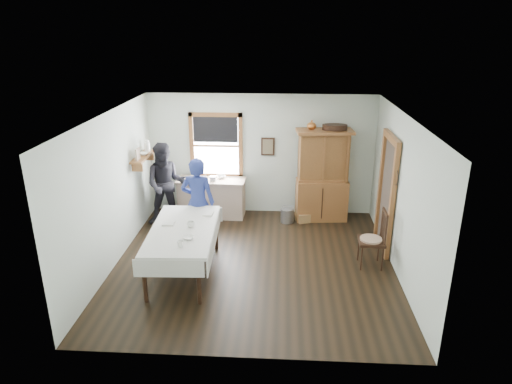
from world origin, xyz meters
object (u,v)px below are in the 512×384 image
(pail, at_px, (287,215))
(wicker_basket, at_px, (305,217))
(china_hutch, at_px, (322,176))
(dining_table, at_px, (184,251))
(spindle_chair, at_px, (372,239))
(figure_dark, at_px, (166,187))
(work_counter, at_px, (212,198))
(woman_blue, at_px, (198,206))

(pail, bearing_deg, wicker_basket, 6.39)
(china_hutch, height_order, pail, china_hutch)
(dining_table, relative_size, spindle_chair, 1.98)
(pail, height_order, wicker_basket, pail)
(china_hutch, bearing_deg, figure_dark, -177.08)
(china_hutch, bearing_deg, pail, -167.03)
(spindle_chair, distance_m, wicker_basket, 2.22)
(work_counter, distance_m, wicker_basket, 2.12)
(dining_table, bearing_deg, spindle_chair, 7.81)
(china_hutch, relative_size, figure_dark, 1.21)
(dining_table, distance_m, figure_dark, 2.26)
(figure_dark, bearing_deg, work_counter, 18.83)
(work_counter, distance_m, spindle_chair, 3.80)
(work_counter, bearing_deg, woman_blue, -88.96)
(work_counter, distance_m, woman_blue, 1.49)
(figure_dark, bearing_deg, wicker_basket, -4.21)
(dining_table, distance_m, pail, 2.92)
(dining_table, relative_size, wicker_basket, 6.34)
(china_hutch, relative_size, pail, 6.54)
(pail, bearing_deg, work_counter, 171.42)
(china_hutch, xyz_separation_m, wicker_basket, (-0.36, -0.20, -0.91))
(pail, bearing_deg, figure_dark, -175.16)
(china_hutch, bearing_deg, woman_blue, -155.01)
(china_hutch, relative_size, spindle_chair, 1.89)
(dining_table, bearing_deg, work_counter, 87.88)
(pail, xyz_separation_m, figure_dark, (-2.59, -0.22, 0.68))
(work_counter, height_order, woman_blue, woman_blue)
(spindle_chair, bearing_deg, pail, 130.43)
(spindle_chair, relative_size, figure_dark, 0.64)
(china_hutch, distance_m, figure_dark, 3.37)
(china_hutch, distance_m, wicker_basket, 1.00)
(wicker_basket, bearing_deg, china_hutch, 28.66)
(work_counter, bearing_deg, pail, -6.33)
(china_hutch, xyz_separation_m, dining_table, (-2.54, -2.53, -0.58))
(china_hutch, distance_m, woman_blue, 2.86)
(spindle_chair, xyz_separation_m, pail, (-1.47, 1.84, -0.38))
(woman_blue, height_order, figure_dark, figure_dark)
(dining_table, distance_m, woman_blue, 1.18)
(woman_blue, bearing_deg, spindle_chair, 171.37)
(work_counter, relative_size, dining_table, 0.71)
(china_hutch, xyz_separation_m, woman_blue, (-2.47, -1.42, -0.19))
(woman_blue, bearing_deg, dining_table, 89.72)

